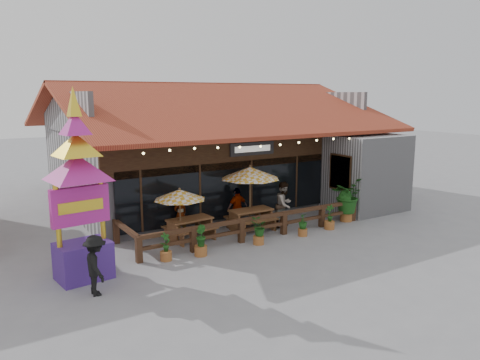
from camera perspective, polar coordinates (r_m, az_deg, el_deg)
ground at (r=19.50m, az=5.61°, el=-5.99°), size 100.00×100.00×0.00m
restaurant_building at (r=24.61m, az=-3.26°, el=2.74°), size 15.50×14.73×6.09m
patio_railing at (r=17.87m, az=0.42°, el=-5.42°), size 10.00×2.60×0.92m
umbrella_left at (r=17.45m, az=-7.37°, el=-1.80°), size 2.17×2.17×2.09m
umbrella_right at (r=19.13m, az=1.24°, el=0.84°), size 2.82×2.82×2.65m
picnic_table_left at (r=18.07m, az=-6.14°, el=-5.49°), size 1.83×1.62×0.82m
picnic_table_right at (r=19.25m, az=1.34°, el=-4.38°), size 1.80×1.56×0.85m
thai_sign_tower at (r=14.36m, az=-19.15°, el=0.85°), size 2.53×2.53×6.15m
tropical_plant at (r=20.89m, az=12.92°, el=-1.92°), size 1.83×1.75×1.96m
diner_a at (r=18.63m, az=-7.27°, el=-4.14°), size 0.69×0.54×1.67m
diner_b at (r=19.58m, az=5.41°, el=-3.00°), size 1.15×1.04×1.93m
diner_c at (r=19.59m, az=-0.31°, el=-3.35°), size 1.00×0.49×1.66m
pedestrian at (r=13.67m, az=-17.20°, el=-9.91°), size 0.65×1.11×1.71m
planter_a at (r=15.97m, az=-9.04°, el=-8.29°), size 0.39×0.39×0.96m
planter_b at (r=16.26m, az=-4.82°, el=-7.54°), size 0.44×0.44×1.08m
planter_c at (r=17.38m, az=2.29°, el=-6.09°), size 0.79×0.76×0.99m
planter_d at (r=18.57m, az=7.67°, el=-5.47°), size 0.47×0.47×0.90m
planter_e at (r=19.67m, az=10.87°, el=-4.68°), size 0.42×0.42×1.03m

